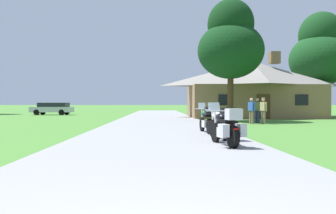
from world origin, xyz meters
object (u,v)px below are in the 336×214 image
object	(u,v)px
motorcycle_green_farthest_in_row	(207,120)
bystander_olive_shirt_near_lodge	(257,109)
motorcycle_black_nearest_to_camera	(227,128)
bystander_tan_shirt_beside_signpost	(263,109)
bystander_blue_shirt_by_tree	(251,109)
tree_by_lodge_front	(231,43)
motorcycle_white_second_in_row	(222,124)
parked_silver_suv_far_left	(52,108)
tree_right_of_lodge	(321,52)

from	to	relation	value
motorcycle_green_farthest_in_row	bystander_olive_shirt_near_lodge	size ratio (longest dim) A/B	1.25
motorcycle_black_nearest_to_camera	bystander_tan_shirt_beside_signpost	world-z (taller)	bystander_tan_shirt_beside_signpost
bystander_blue_shirt_by_tree	tree_by_lodge_front	bearing A→B (deg)	158.70
motorcycle_black_nearest_to_camera	motorcycle_green_farthest_in_row	bearing A→B (deg)	79.28
bystander_olive_shirt_near_lodge	bystander_tan_shirt_beside_signpost	world-z (taller)	bystander_tan_shirt_beside_signpost
motorcycle_white_second_in_row	parked_silver_suv_far_left	world-z (taller)	parked_silver_suv_far_left
tree_right_of_lodge	bystander_tan_shirt_beside_signpost	bearing A→B (deg)	-128.70
tree_right_of_lodge	tree_by_lodge_front	xyz separation A→B (m)	(-11.10, -8.81, -0.72)
bystander_olive_shirt_near_lodge	bystander_tan_shirt_beside_signpost	distance (m)	0.94
tree_right_of_lodge	tree_by_lodge_front	size ratio (longest dim) A/B	1.17
bystander_blue_shirt_by_tree	motorcycle_black_nearest_to_camera	bearing A→B (deg)	-53.15
motorcycle_black_nearest_to_camera	parked_silver_suv_far_left	xyz separation A→B (m)	(-14.05, 28.93, 0.17)
bystander_olive_shirt_near_lodge	tree_right_of_lodge	xyz separation A→B (m)	(9.82, 11.19, 5.55)
motorcycle_green_farthest_in_row	bystander_blue_shirt_by_tree	xyz separation A→B (m)	(3.97, 7.14, 0.31)
bystander_olive_shirt_near_lodge	tree_right_of_lodge	distance (m)	15.89
motorcycle_white_second_in_row	bystander_blue_shirt_by_tree	bearing A→B (deg)	58.95
motorcycle_green_farthest_in_row	bystander_tan_shirt_beside_signpost	size ratio (longest dim) A/B	1.24
tree_by_lodge_front	bystander_blue_shirt_by_tree	bearing A→B (deg)	-77.36
bystander_tan_shirt_beside_signpost	tree_right_of_lodge	bearing A→B (deg)	-69.82
motorcycle_white_second_in_row	motorcycle_black_nearest_to_camera	bearing A→B (deg)	-106.00
bystander_tan_shirt_beside_signpost	tree_right_of_lodge	xyz separation A→B (m)	(9.72, 12.13, 5.53)
motorcycle_black_nearest_to_camera	parked_silver_suv_far_left	world-z (taller)	parked_silver_suv_far_left
bystander_blue_shirt_by_tree	bystander_olive_shirt_near_lodge	bearing A→B (deg)	105.28
bystander_tan_shirt_beside_signpost	bystander_blue_shirt_by_tree	size ratio (longest dim) A/B	1.01
bystander_olive_shirt_near_lodge	bystander_blue_shirt_by_tree	size ratio (longest dim) A/B	1.00
bystander_tan_shirt_beside_signpost	parked_silver_suv_far_left	xyz separation A→B (m)	(-18.77, 17.62, -0.17)
motorcycle_green_farthest_in_row	bystander_tan_shirt_beside_signpost	xyz separation A→B (m)	(4.67, 6.89, 0.33)
motorcycle_green_farthest_in_row	bystander_tan_shirt_beside_signpost	distance (m)	8.33
tree_right_of_lodge	parked_silver_suv_far_left	world-z (taller)	tree_right_of_lodge
tree_right_of_lodge	bystander_blue_shirt_by_tree	bearing A→B (deg)	-131.24
motorcycle_green_farthest_in_row	motorcycle_black_nearest_to_camera	bearing A→B (deg)	-95.59
bystander_olive_shirt_near_lodge	parked_silver_suv_far_left	bearing A→B (deg)	-179.18
bystander_olive_shirt_near_lodge	parked_silver_suv_far_left	size ratio (longest dim) A/B	0.35
bystander_tan_shirt_beside_signpost	bystander_blue_shirt_by_tree	distance (m)	0.74
bystander_tan_shirt_beside_signpost	parked_silver_suv_far_left	world-z (taller)	bystander_tan_shirt_beside_signpost
motorcycle_white_second_in_row	parked_silver_suv_far_left	distance (m)	30.57
bystander_tan_shirt_beside_signpost	tree_by_lodge_front	bearing A→B (deg)	-8.52
motorcycle_white_second_in_row	bystander_blue_shirt_by_tree	distance (m)	10.41
motorcycle_black_nearest_to_camera	tree_by_lodge_front	bearing A→B (deg)	67.17
tree_right_of_lodge	parked_silver_suv_far_left	distance (m)	29.57
motorcycle_white_second_in_row	bystander_tan_shirt_beside_signpost	size ratio (longest dim) A/B	1.23
bystander_blue_shirt_by_tree	tree_by_lodge_front	size ratio (longest dim) A/B	0.19
motorcycle_green_farthest_in_row	parked_silver_suv_far_left	distance (m)	28.28
tree_by_lodge_front	motorcycle_green_farthest_in_row	bearing A→B (deg)	-107.82
bystander_tan_shirt_beside_signpost	tree_by_lodge_front	distance (m)	6.01
motorcycle_white_second_in_row	bystander_tan_shirt_beside_signpost	xyz separation A→B (m)	(4.51, 9.42, 0.34)
bystander_olive_shirt_near_lodge	tree_right_of_lodge	world-z (taller)	tree_right_of_lodge
parked_silver_suv_far_left	motorcycle_black_nearest_to_camera	bearing A→B (deg)	-149.96
parked_silver_suv_far_left	motorcycle_green_farthest_in_row	bearing A→B (deg)	-145.94
motorcycle_white_second_in_row	tree_right_of_lodge	xyz separation A→B (m)	(14.23, 21.56, 5.87)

